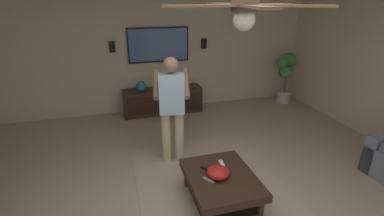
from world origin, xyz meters
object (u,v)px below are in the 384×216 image
at_px(media_console, 163,101).
at_px(tv, 158,45).
at_px(remote_white, 222,163).
at_px(remote_black, 206,169).
at_px(potted_plant_tall, 286,74).
at_px(bowl, 218,172).
at_px(vase_round, 141,86).
at_px(wall_speaker_right, 112,47).
at_px(person_standing, 172,105).
at_px(ceiling_fan, 247,9).
at_px(remote_grey, 208,180).
at_px(wall_speaker_left, 204,43).
at_px(coffee_table, 221,183).

relative_size(media_console, tv, 1.31).
bearing_deg(remote_white, remote_black, 108.84).
bearing_deg(potted_plant_tall, remote_black, 133.47).
xyz_separation_m(bowl, remote_black, (0.18, 0.08, -0.05)).
height_order(tv, vase_round, tv).
xyz_separation_m(remote_black, vase_round, (2.90, 0.46, 0.25)).
relative_size(potted_plant_tall, remote_white, 7.79).
distance_m(media_console, vase_round, 0.59).
distance_m(media_console, remote_black, 2.93).
distance_m(potted_plant_tall, wall_speaker_right, 3.99).
relative_size(potted_plant_tall, vase_round, 5.31).
height_order(bowl, remote_black, bowl).
xyz_separation_m(media_console, person_standing, (-1.98, 0.21, 0.66)).
bearing_deg(tv, remote_black, 0.18).
bearing_deg(remote_black, ceiling_fan, 142.45).
relative_size(media_console, wall_speaker_right, 7.73).
bearing_deg(potted_plant_tall, remote_grey, 135.19).
relative_size(potted_plant_tall, remote_black, 7.79).
distance_m(bowl, remote_black, 0.20).
relative_size(remote_grey, vase_round, 0.68).
xyz_separation_m(potted_plant_tall, wall_speaker_left, (0.40, 1.93, 0.74)).
distance_m(vase_round, ceiling_fan, 4.11).
distance_m(coffee_table, wall_speaker_right, 3.71).
bearing_deg(remote_black, wall_speaker_right, -19.25).
bearing_deg(coffee_table, ceiling_fan, 167.05).
bearing_deg(tv, vase_round, -58.41).
bearing_deg(remote_grey, remote_black, 132.06).
xyz_separation_m(remote_white, vase_round, (2.84, 0.68, 0.25)).
relative_size(wall_speaker_left, wall_speaker_right, 1.00).
xyz_separation_m(bowl, remote_white, (0.24, -0.14, -0.05)).
bearing_deg(ceiling_fan, bowl, -9.06).
distance_m(tv, bowl, 3.50).
height_order(person_standing, bowl, person_standing).
bearing_deg(remote_grey, remote_white, 101.14).
bearing_deg(remote_grey, coffee_table, 73.47).
bearing_deg(vase_round, media_console, -85.50).
height_order(bowl, vase_round, vase_round).
height_order(potted_plant_tall, remote_black, potted_plant_tall).
relative_size(bowl, ceiling_fan, 0.23).
bearing_deg(tv, remote_grey, -0.79).
distance_m(person_standing, vase_round, 1.98).
bearing_deg(remote_white, remote_grey, 140.31).
bearing_deg(wall_speaker_right, remote_black, -163.21).
xyz_separation_m(tv, ceiling_fan, (-4.01, 0.01, 0.86)).
bearing_deg(wall_speaker_right, ceiling_fan, -166.87).
xyz_separation_m(coffee_table, tv, (3.34, 0.14, 1.16)).
xyz_separation_m(media_console, remote_black, (-2.93, -0.01, 0.14)).
bearing_deg(ceiling_fan, potted_plant_tall, -39.23).
height_order(person_standing, potted_plant_tall, person_standing).
bearing_deg(ceiling_fan, coffee_table, -12.95).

